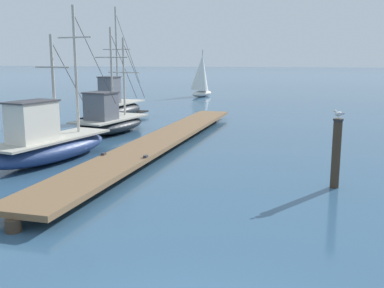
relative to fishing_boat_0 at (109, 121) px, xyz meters
The scene contains 7 objects.
floating_dock 4.79m from the fishing_boat_0, 36.98° to the right, with size 2.43×20.53×0.53m.
fishing_boat_0 is the anchor object (origin of this frame).
fishing_boat_1 6.63m from the fishing_boat_0, 85.37° to the right, with size 2.99×7.13×5.86m.
fishing_boat_5 5.43m from the fishing_boat_0, 109.70° to the left, with size 2.71×5.97×6.97m.
mooring_piling 13.14m from the fishing_boat_0, 35.22° to the right, with size 0.30×0.30×2.09m.
perched_seagull 13.23m from the fishing_boat_0, 35.20° to the right, with size 0.34×0.27×0.26m.
distant_sailboat 23.15m from the fishing_boat_0, 90.75° to the left, with size 2.55×3.80×4.70m.
Camera 1 is at (1.14, -4.85, 3.83)m, focal length 41.73 mm.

